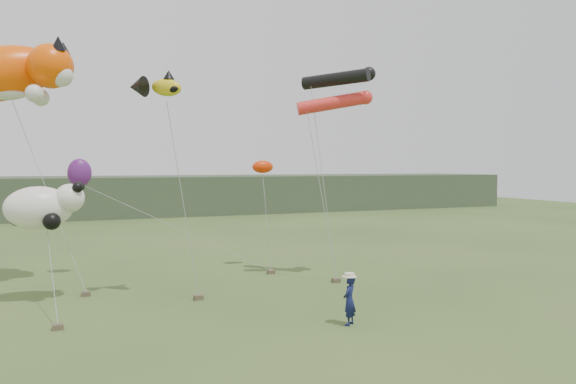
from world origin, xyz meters
The scene contains 9 objects.
ground centered at (0.00, 0.00, 0.00)m, with size 120.00×120.00×0.00m, color #385123.
headland centered at (-3.11, 44.69, 1.92)m, with size 90.00×13.00×4.00m.
festival_attendant centered at (1.93, -0.52, 0.81)m, with size 0.59×0.39×1.62m, color #121947.
sandbag_anchors centered at (-1.43, 5.71, 0.09)m, with size 11.82×6.22×0.18m.
cat_kite centered at (-8.56, 10.40, 9.12)m, with size 6.75×3.60×3.47m.
fish_kite centered at (-3.24, 5.34, 8.19)m, with size 2.23×1.46×1.07m.
tube_kites centered at (5.21, 6.40, 8.62)m, with size 3.55×2.86×2.23m.
panda_kite centered at (-7.26, 6.71, 3.63)m, with size 2.91×1.88×1.81m.
misc_kites centered at (-3.16, 11.10, 4.94)m, with size 9.75×1.83×1.32m.
Camera 1 is at (-6.84, -16.41, 5.22)m, focal length 35.00 mm.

